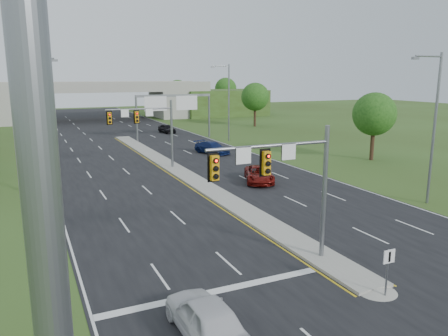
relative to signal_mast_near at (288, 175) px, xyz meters
name	(u,v)px	position (x,y,z in m)	size (l,w,h in m)	color
ground	(321,258)	(2.26, 0.07, -4.73)	(240.00, 240.00, 0.00)	#334619
road	(147,153)	(2.26, 35.07, -4.72)	(24.00, 160.00, 0.02)	black
median	(179,171)	(2.26, 23.07, -4.63)	(2.00, 54.00, 0.16)	gray
median_nose	(377,290)	(2.26, -3.93, -4.63)	(2.00, 2.00, 0.16)	gray
lane_markings	(156,162)	(1.66, 28.99, -4.70)	(23.72, 160.00, 0.01)	gold
signal_mast_near	(288,175)	(0.00, 0.00, 0.00)	(6.62, 0.60, 7.00)	slate
signal_mast_far	(150,124)	(0.00, 25.00, 0.00)	(6.62, 0.60, 7.00)	slate
keep_right_sign	(388,265)	(2.26, -4.45, -3.21)	(0.60, 0.13, 2.20)	slate
sign_gantry	(173,104)	(8.95, 44.99, 0.51)	(11.58, 0.44, 6.67)	slate
overpass	(92,103)	(2.26, 80.07, -1.17)	(80.00, 14.00, 8.10)	gray
lightpole_l_mid	(27,119)	(-11.03, 20.07, 1.38)	(2.85, 0.25, 11.00)	slate
lightpole_l_far	(24,98)	(-11.03, 55.07, 1.38)	(2.85, 0.25, 11.00)	slate
lightpole_r_near	(433,122)	(15.56, 5.07, 1.38)	(2.85, 0.25, 11.00)	slate
lightpole_r_far	(228,99)	(15.56, 40.07, 1.38)	(2.85, 0.25, 11.00)	slate
tree_r_near	(374,114)	(24.26, 20.07, 0.45)	(4.80, 4.80, 7.60)	#382316
tree_r_mid	(255,97)	(28.26, 55.07, 0.78)	(5.20, 5.20, 8.12)	#382316
tree_back_c	(178,91)	(26.26, 94.07, 0.78)	(5.60, 5.60, 8.32)	#382316
tree_back_d	(226,89)	(40.26, 94.07, 1.11)	(6.00, 6.00, 8.85)	#382316
car_white	(206,317)	(-5.90, -3.91, -3.91)	(1.88, 4.66, 1.59)	silver
car_far_a	(259,174)	(7.44, 16.04, -3.99)	(2.36, 5.12, 1.42)	#610D09
car_far_b	(212,148)	(9.40, 31.34, -3.98)	(2.03, 5.00, 1.45)	#0C1949
car_far_c	(167,129)	(10.23, 52.56, -3.99)	(1.70, 4.22, 1.44)	black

